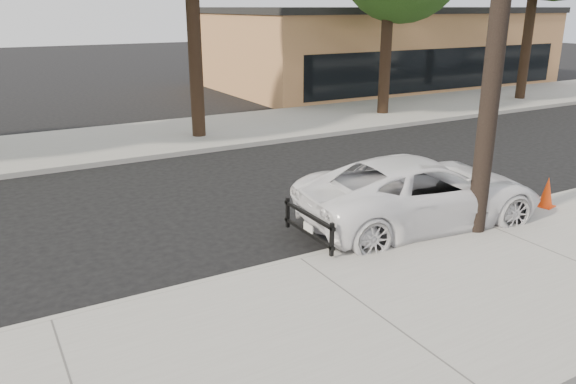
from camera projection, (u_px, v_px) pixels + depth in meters
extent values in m
plane|color=black|center=(246.00, 226.00, 11.41)|extent=(120.00, 120.00, 0.00)
cube|color=gray|center=(379.00, 320.00, 7.84)|extent=(90.00, 4.40, 0.15)
cube|color=gray|center=(134.00, 140.00, 18.39)|extent=(90.00, 5.00, 0.15)
cube|color=#9E9B93|center=(299.00, 261.00, 9.65)|extent=(90.00, 0.12, 0.16)
cube|color=#B97C4D|center=(379.00, 48.00, 31.49)|extent=(18.00, 10.00, 4.00)
cylinder|color=black|center=(196.00, 63.00, 17.99)|extent=(0.44, 0.44, 4.75)
cylinder|color=black|center=(385.00, 57.00, 22.04)|extent=(0.44, 0.44, 4.40)
cylinder|color=black|center=(526.00, 48.00, 25.61)|extent=(0.44, 0.44, 4.60)
imported|color=white|center=(421.00, 192.00, 11.28)|extent=(5.28, 2.89, 1.40)
cube|color=#FF430D|center=(545.00, 206.00, 12.08)|extent=(0.40, 0.40, 0.02)
cone|color=#FF430D|center=(547.00, 192.00, 11.98)|extent=(0.36, 0.36, 0.66)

